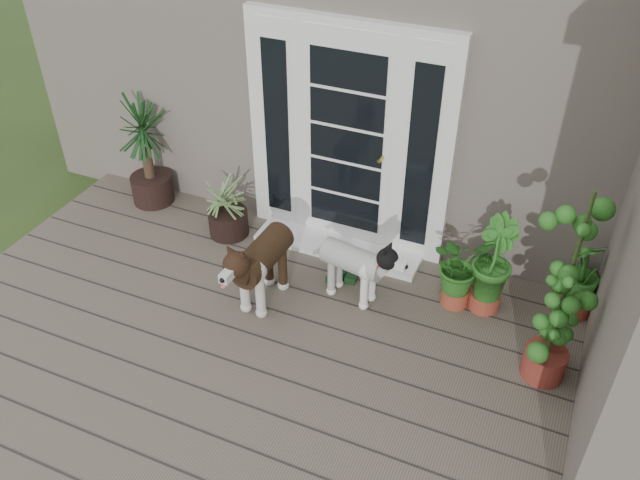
% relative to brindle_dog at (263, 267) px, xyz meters
% --- Properties ---
extents(deck, '(6.20, 4.60, 0.12)m').
position_rel_brindle_dog_xyz_m(deck, '(0.51, -1.09, -0.41)').
color(deck, '#6B5B4C').
rests_on(deck, ground).
extents(house_main, '(7.40, 4.00, 3.10)m').
position_rel_brindle_dog_xyz_m(house_main, '(0.51, 3.16, 1.08)').
color(house_main, '#665E54').
rests_on(house_main, ground).
extents(door_unit, '(1.90, 0.14, 2.15)m').
position_rel_brindle_dog_xyz_m(door_unit, '(0.31, 1.11, 0.72)').
color(door_unit, white).
rests_on(door_unit, deck).
extents(door_step, '(1.60, 0.40, 0.05)m').
position_rel_brindle_dog_xyz_m(door_step, '(0.31, 0.91, -0.33)').
color(door_step, white).
rests_on(door_step, deck).
extents(brindle_dog, '(0.41, 0.87, 0.71)m').
position_rel_brindle_dog_xyz_m(brindle_dog, '(0.00, 0.00, 0.00)').
color(brindle_dog, '#382414').
rests_on(brindle_dog, deck).
extents(white_dog, '(0.77, 0.43, 0.60)m').
position_rel_brindle_dog_xyz_m(white_dog, '(0.68, 0.33, -0.05)').
color(white_dog, silver).
rests_on(white_dog, deck).
extents(spider_plant, '(0.65, 0.65, 0.68)m').
position_rel_brindle_dog_xyz_m(spider_plant, '(-0.77, 0.72, -0.01)').
color(spider_plant, '#7F9E61').
rests_on(spider_plant, deck).
extents(yucca, '(0.97, 0.97, 1.16)m').
position_rel_brindle_dog_xyz_m(yucca, '(-1.79, 0.91, 0.23)').
color(yucca, black).
rests_on(yucca, deck).
extents(herb_a, '(0.68, 0.68, 0.61)m').
position_rel_brindle_dog_xyz_m(herb_a, '(1.52, 0.61, -0.05)').
color(herb_a, '#265D1A').
rests_on(herb_a, deck).
extents(herb_b, '(0.58, 0.58, 0.67)m').
position_rel_brindle_dog_xyz_m(herb_b, '(1.76, 0.66, -0.02)').
color(herb_b, '#255217').
rests_on(herb_b, deck).
extents(herb_c, '(0.51, 0.51, 0.57)m').
position_rel_brindle_dog_xyz_m(herb_c, '(2.47, 0.91, -0.07)').
color(herb_c, '#1C641F').
rests_on(herb_c, deck).
extents(sapling, '(0.55, 0.55, 1.72)m').
position_rel_brindle_dog_xyz_m(sapling, '(2.34, 0.08, 0.51)').
color(sapling, '#255518').
rests_on(sapling, deck).
extents(clog_left, '(0.16, 0.31, 0.09)m').
position_rel_brindle_dog_xyz_m(clog_left, '(0.60, 0.59, -0.31)').
color(clog_left, black).
rests_on(clog_left, deck).
extents(clog_right, '(0.22, 0.34, 0.09)m').
position_rel_brindle_dog_xyz_m(clog_right, '(0.48, 0.52, -0.31)').
color(clog_right, black).
rests_on(clog_right, deck).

